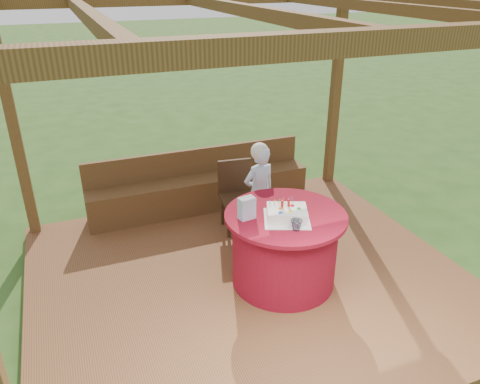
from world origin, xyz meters
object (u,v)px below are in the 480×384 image
at_px(gift_bag, 247,208).
at_px(drinking_glass, 296,225).
at_px(birthday_cake, 287,214).
at_px(table, 284,248).
at_px(bench, 200,190).
at_px(chair, 237,192).
at_px(elderly_woman, 259,190).

relative_size(gift_bag, drinking_glass, 2.03).
xyz_separation_m(birthday_cake, gift_bag, (-0.35, 0.16, 0.05)).
xyz_separation_m(table, birthday_cake, (-0.04, -0.10, 0.45)).
relative_size(birthday_cake, gift_bag, 2.58).
xyz_separation_m(bench, birthday_cake, (0.26, -2.04, 0.59)).
distance_m(chair, drinking_glass, 1.62).
bearing_deg(gift_bag, birthday_cake, -32.81).
xyz_separation_m(elderly_woman, gift_bag, (-0.54, -0.92, 0.30)).
bearing_deg(drinking_glass, chair, 89.04).
distance_m(chair, birthday_cake, 1.41).
bearing_deg(birthday_cake, drinking_glass, -93.69).
distance_m(chair, gift_bag, 1.33).
height_order(elderly_woman, birthday_cake, elderly_woman).
bearing_deg(birthday_cake, bench, 97.27).
relative_size(table, gift_bag, 5.54).
distance_m(birthday_cake, drinking_glass, 0.22).
distance_m(chair, elderly_woman, 0.36).
distance_m(birthday_cake, gift_bag, 0.39).
bearing_deg(drinking_glass, table, 80.44).
height_order(bench, gift_bag, gift_bag).
relative_size(table, birthday_cake, 2.15).
bearing_deg(gift_bag, bench, 78.39).
relative_size(bench, birthday_cake, 5.31).
height_order(table, elderly_woman, elderly_woman).
bearing_deg(drinking_glass, elderly_woman, 81.24).
distance_m(table, gift_bag, 0.64).
xyz_separation_m(bench, elderly_woman, (0.44, -0.96, 0.34)).
xyz_separation_m(elderly_woman, drinking_glass, (-0.20, -1.29, 0.24)).
xyz_separation_m(chair, elderly_woman, (0.17, -0.29, 0.13)).
bearing_deg(birthday_cake, gift_bag, 155.95).
height_order(table, birthday_cake, birthday_cake).
xyz_separation_m(bench, chair, (0.27, -0.68, 0.21)).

